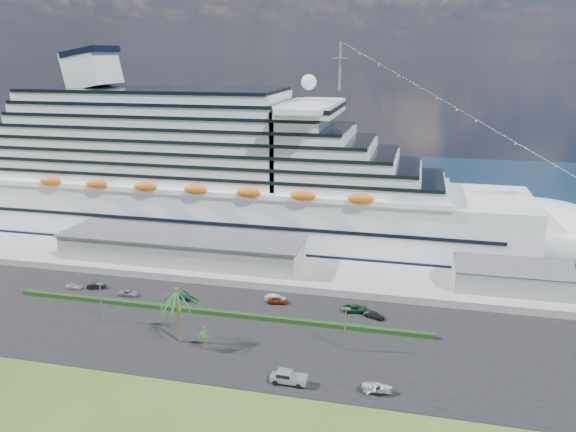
% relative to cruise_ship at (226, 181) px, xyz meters
% --- Properties ---
extents(ground, '(420.00, 420.00, 0.00)m').
position_rel_cruise_ship_xyz_m(ground, '(21.53, -64.00, -16.69)').
color(ground, '#39531B').
rests_on(ground, ground).
extents(asphalt_lot, '(140.00, 38.00, 0.12)m').
position_rel_cruise_ship_xyz_m(asphalt_lot, '(21.53, -53.00, -16.63)').
color(asphalt_lot, black).
rests_on(asphalt_lot, ground).
extents(wharf, '(240.00, 20.00, 1.80)m').
position_rel_cruise_ship_xyz_m(wharf, '(21.53, -24.00, -15.79)').
color(wharf, gray).
rests_on(wharf, ground).
extents(water, '(420.00, 160.00, 0.02)m').
position_rel_cruise_ship_xyz_m(water, '(21.53, 66.00, -16.68)').
color(water, black).
rests_on(water, ground).
extents(cruise_ship, '(191.00, 38.00, 54.00)m').
position_rel_cruise_ship_xyz_m(cruise_ship, '(0.00, 0.00, 0.00)').
color(cruise_ship, silver).
rests_on(cruise_ship, ground).
extents(terminal_building, '(61.00, 15.00, 6.30)m').
position_rel_cruise_ship_xyz_m(terminal_building, '(-3.47, -24.00, -11.68)').
color(terminal_building, gray).
rests_on(terminal_building, wharf).
extents(port_shed, '(24.00, 12.31, 7.37)m').
position_rel_cruise_ship_xyz_m(port_shed, '(73.53, -24.00, -12.30)').
color(port_shed, gray).
rests_on(port_shed, wharf).
extents(hedge, '(88.00, 1.10, 0.90)m').
position_rel_cruise_ship_xyz_m(hedge, '(13.53, -48.00, -16.12)').
color(hedge, black).
rests_on(hedge, asphalt_lot).
extents(lamp_post_left, '(1.60, 0.35, 8.27)m').
position_rel_cruise_ship_xyz_m(lamp_post_left, '(-6.47, -56.00, -11.35)').
color(lamp_post_left, gray).
rests_on(lamp_post_left, asphalt_lot).
extents(lamp_post_right, '(1.60, 0.35, 8.27)m').
position_rel_cruise_ship_xyz_m(lamp_post_right, '(41.53, -56.00, -11.35)').
color(lamp_post_right, gray).
rests_on(lamp_post_right, asphalt_lot).
extents(palm_tall, '(8.82, 8.82, 11.13)m').
position_rel_cruise_ship_xyz_m(palm_tall, '(11.53, -60.00, -7.49)').
color(palm_tall, '#47301E').
rests_on(palm_tall, ground).
extents(palm_short, '(3.53, 3.53, 4.56)m').
position_rel_cruise_ship_xyz_m(palm_short, '(17.03, -61.50, -13.03)').
color(palm_short, '#47301E').
rests_on(palm_short, ground).
extents(parked_car_0, '(3.74, 1.81, 1.23)m').
position_rel_cruise_ship_xyz_m(parked_car_0, '(-21.48, -42.95, -15.96)').
color(parked_car_0, '#B2B2B4').
rests_on(parked_car_0, asphalt_lot).
extents(parked_car_1, '(4.32, 2.82, 1.34)m').
position_rel_cruise_ship_xyz_m(parked_car_1, '(-16.70, -41.65, -15.90)').
color(parked_car_1, black).
rests_on(parked_car_1, asphalt_lot).
extents(parked_car_2, '(4.41, 2.09, 1.22)m').
position_rel_cruise_ship_xyz_m(parked_car_2, '(-7.60, -43.62, -15.97)').
color(parked_car_2, gray).
rests_on(parked_car_2, asphalt_lot).
extents(parked_car_3, '(5.47, 3.83, 1.47)m').
position_rel_cruise_ship_xyz_m(parked_car_3, '(4.97, -42.22, -15.84)').
color(parked_car_3, '#131A43').
rests_on(parked_car_3, asphalt_lot).
extents(parked_car_4, '(4.50, 2.43, 1.46)m').
position_rel_cruise_ship_xyz_m(parked_car_4, '(25.15, -40.06, -15.85)').
color(parked_car_4, '#631F0D').
rests_on(parked_car_4, asphalt_lot).
extents(parked_car_5, '(4.73, 2.29, 1.50)m').
position_rel_cruise_ship_xyz_m(parked_car_5, '(24.39, -39.12, -15.83)').
color(parked_car_5, '#BBBCC3').
rests_on(parked_car_5, asphalt_lot).
extents(parked_car_6, '(5.60, 3.34, 1.46)m').
position_rel_cruise_ship_xyz_m(parked_car_6, '(41.69, -40.21, -15.85)').
color(parked_car_6, '#0E3B1E').
rests_on(parked_car_6, asphalt_lot).
extents(parked_car_7, '(4.83, 3.37, 1.30)m').
position_rel_cruise_ship_xyz_m(parked_car_7, '(45.58, -42.09, -15.93)').
color(parked_car_7, black).
rests_on(parked_car_7, asphalt_lot).
extents(pickup_truck, '(6.02, 2.41, 2.11)m').
position_rel_cruise_ship_xyz_m(pickup_truck, '(34.12, -68.65, -15.42)').
color(pickup_truck, black).
rests_on(pickup_truck, asphalt_lot).
extents(boat_trailer, '(5.66, 3.97, 1.59)m').
position_rel_cruise_ship_xyz_m(boat_trailer, '(48.22, -68.08, -15.52)').
color(boat_trailer, gray).
rests_on(boat_trailer, asphalt_lot).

